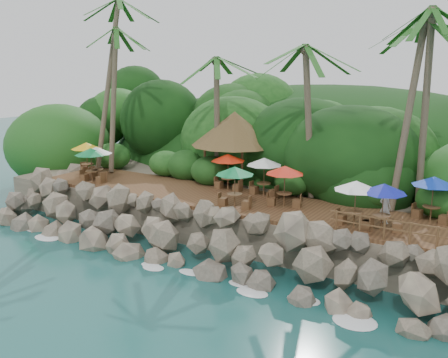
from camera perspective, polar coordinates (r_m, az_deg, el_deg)
The scene contains 12 objects.
ground at distance 25.43m, azimuth -7.32°, elevation -10.09°, with size 140.00×140.00×0.00m, color #19514F.
land_base at distance 38.17m, azimuth 8.01°, elevation -0.58°, with size 32.00×25.20×2.10m, color gray.
jungle_hill at distance 45.19m, azimuth 11.89°, elevation 0.02°, with size 44.80×28.00×15.40m, color #143811.
seawall at distance 26.48m, azimuth -4.64°, elevation -6.41°, with size 29.00×4.00×2.30m, color gray, non-canonical shape.
terrace at distance 29.31m, azimuth -0.00°, elevation -2.29°, with size 26.00×5.00×0.20m, color brown.
jungle_foliage at distance 37.55m, azimuth 7.33°, elevation -2.44°, with size 44.00×16.00×12.00m, color #143811, non-canonical shape.
foam_line at distance 25.63m, azimuth -6.90°, elevation -9.81°, with size 25.20×0.80×0.06m.
palms at distance 30.82m, azimuth 2.52°, elevation 16.93°, with size 27.59×7.10×13.42m.
palapa at distance 32.78m, azimuth 1.21°, elevation 5.75°, with size 5.68×5.68×4.60m.
dining_clusters at distance 28.51m, azimuth 0.71°, elevation 1.38°, with size 24.60×5.18×2.27m.
railing at distance 23.07m, azimuth 20.42°, elevation -5.56°, with size 7.20×0.10×1.00m.
waiter at distance 25.62m, azimuth 17.84°, elevation -3.08°, with size 0.59×0.39×1.61m, color silver.
Camera 1 is at (15.04, -17.94, 9.92)m, focal length 40.23 mm.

